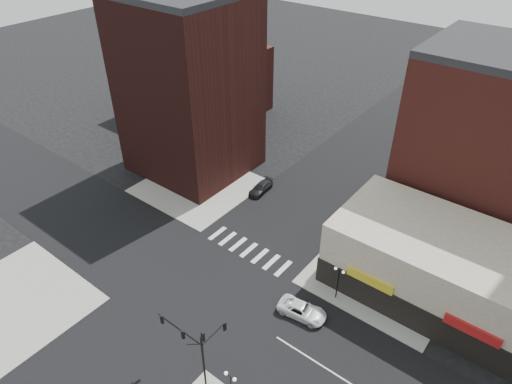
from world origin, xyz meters
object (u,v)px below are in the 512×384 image
Objects in this scene: white_suv at (302,310)px; dark_sedan_north at (261,188)px; street_lamp_se_a at (231,382)px; street_lamp_ne at (339,276)px; traffic_signal at (197,344)px.

dark_sedan_north is at bearing 40.32° from white_suv.
white_suv reaches higher than dark_sedan_north.
street_lamp_ne is (1.00, 16.00, 0.00)m from street_lamp_se_a.
street_lamp_se_a is at bearing -93.58° from street_lamp_ne.
street_lamp_se_a is 0.82× the size of white_suv.
dark_sedan_north is (-18.50, 10.96, -2.64)m from street_lamp_ne.
street_lamp_ne is 5.14m from white_suv.
street_lamp_se_a is 0.92× the size of dark_sedan_north.
traffic_signal reaches higher than street_lamp_ne.
traffic_signal reaches higher than white_suv.
street_lamp_se_a is 16.03m from street_lamp_ne.
dark_sedan_north is at bearing 117.15° from traffic_signal.
street_lamp_ne is (4.76, 15.83, -1.67)m from traffic_signal.
traffic_signal is 4.12m from street_lamp_se_a.
traffic_signal is at bearing 177.43° from street_lamp_se_a.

